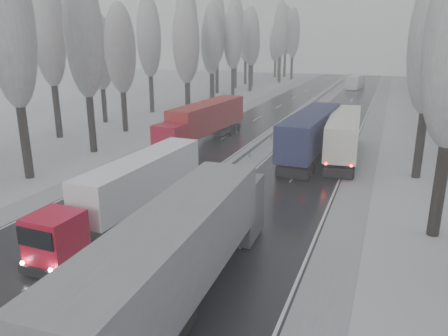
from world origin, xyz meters
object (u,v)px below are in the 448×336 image
Objects in this scene: truck_blue_box at (313,131)px; truck_cream_box at (344,132)px; truck_red_white at (133,186)px; truck_grey_tarp at (184,246)px; box_truck_distant at (356,82)px; truck_red_red at (203,121)px.

truck_blue_box is 3.01m from truck_cream_box.
truck_cream_box reaches higher than truck_red_white.
truck_grey_tarp reaches higher than truck_cream_box.
truck_grey_tarp is at bearing -44.11° from truck_red_white.
truck_red_white is at bearing 132.25° from truck_grey_tarp.
truck_red_white is at bearing -121.74° from truck_cream_box.
box_truck_distant is at bearing 87.99° from truck_grey_tarp.
truck_red_red is (-11.00, 27.13, -0.17)m from truck_grey_tarp.
box_truck_distant is at bearing 86.60° from truck_red_white.
truck_red_red is (-10.59, -58.98, 0.96)m from box_truck_distant.
truck_blue_box is 19.85m from truck_red_white.
truck_blue_box reaches higher than truck_red_red.
box_truck_distant is at bearing 83.55° from truck_red_red.
truck_cream_box is 59.49m from box_truck_distant.
box_truck_distant is (-0.41, 86.12, -1.14)m from truck_grey_tarp.
truck_red_white is at bearing -110.99° from truck_blue_box.
box_truck_distant is 0.57× the size of truck_red_white.
truck_blue_box is 12.01m from truck_red_red.
truck_red_white is 20.42m from truck_red_red.
truck_red_white is at bearing -74.95° from truck_red_red.
truck_red_white is at bearing -87.74° from box_truck_distant.
truck_red_red is at bearing 173.71° from truck_blue_box.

